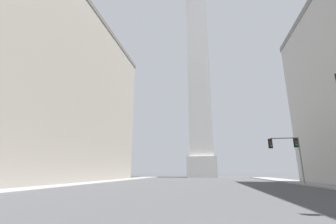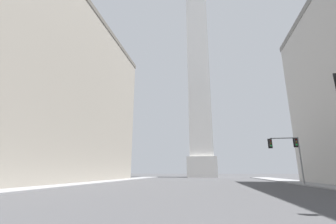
% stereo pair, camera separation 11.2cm
% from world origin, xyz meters
% --- Properties ---
extents(sidewalk_left, '(5.00, 87.29, 0.15)m').
position_xyz_m(sidewalk_left, '(-16.20, 26.19, 0.07)').
color(sidewalk_left, gray).
rests_on(sidewalk_left, ground_plane).
extents(building_left, '(22.18, 51.54, 30.66)m').
position_xyz_m(building_left, '(-28.08, 28.32, 15.34)').
color(building_left, gray).
rests_on(building_left, ground_plane).
extents(obelisk, '(9.13, 9.13, 78.02)m').
position_xyz_m(obelisk, '(0.00, 72.74, 37.47)').
color(obelisk, silver).
rests_on(obelisk, ground_plane).
extents(traffic_light_mid_right, '(4.02, 0.50, 6.23)m').
position_xyz_m(traffic_light_mid_right, '(12.78, 31.52, 4.71)').
color(traffic_light_mid_right, slate).
rests_on(traffic_light_mid_right, ground_plane).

